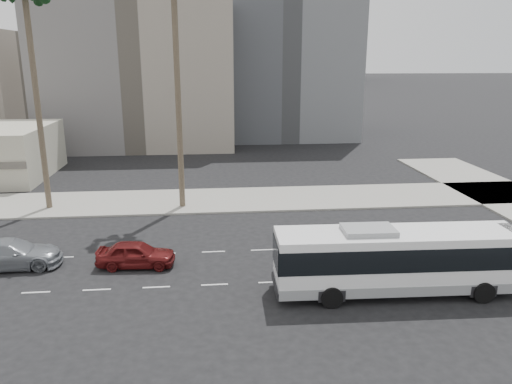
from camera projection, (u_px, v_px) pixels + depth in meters
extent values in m
plane|color=black|center=(272.00, 282.00, 25.67)|extent=(700.00, 700.00, 0.00)
cube|color=gray|center=(248.00, 199.00, 40.53)|extent=(120.00, 7.00, 0.15)
cube|color=slate|center=(141.00, 77.00, 65.34)|extent=(24.00, 18.00, 18.00)
cube|color=#505257|center=(281.00, 47.00, 72.86)|extent=(20.00, 20.00, 26.00)
cube|color=beige|center=(209.00, 37.00, 259.51)|extent=(42.00, 42.00, 44.00)
cube|color=slate|center=(303.00, 9.00, 241.24)|extent=(26.00, 26.00, 70.00)
cube|color=slate|center=(337.00, 24.00, 273.68)|extent=(22.00, 22.00, 60.00)
cube|color=white|center=(398.00, 258.00, 24.11)|extent=(12.19, 3.00, 2.72)
cube|color=black|center=(398.00, 251.00, 24.01)|extent=(12.25, 3.06, 1.15)
cube|color=gray|center=(396.00, 280.00, 24.43)|extent=(12.21, 3.04, 0.52)
cube|color=gray|center=(369.00, 231.00, 23.58)|extent=(2.55, 1.74, 0.31)
cube|color=#262628|center=(511.00, 231.00, 24.33)|extent=(0.68, 1.90, 0.31)
cylinder|color=black|center=(483.00, 291.00, 23.55)|extent=(1.04, 0.31, 1.04)
cylinder|color=black|center=(456.00, 269.00, 26.11)|extent=(1.04, 0.31, 1.04)
cylinder|color=black|center=(333.00, 299.00, 22.86)|extent=(1.04, 0.31, 1.04)
cylinder|color=black|center=(320.00, 274.00, 25.42)|extent=(1.04, 0.31, 1.04)
imported|color=maroon|center=(136.00, 254.00, 27.47)|extent=(2.07, 4.48, 1.49)
imported|color=gray|center=(10.00, 254.00, 27.32)|extent=(2.62, 5.75, 1.63)
cylinder|color=brown|center=(178.00, 98.00, 36.21)|extent=(0.47, 0.47, 17.05)
cylinder|color=brown|center=(38.00, 108.00, 36.05)|extent=(0.49, 0.49, 15.73)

